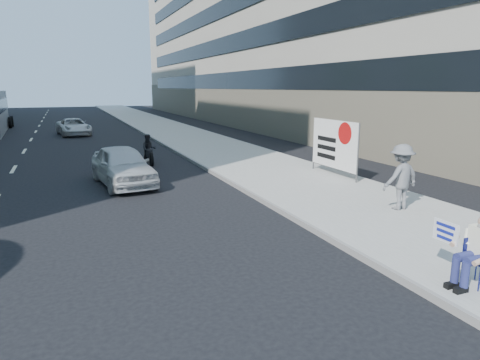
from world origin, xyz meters
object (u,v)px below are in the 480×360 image
protest_banner (334,144)px  jogger (401,177)px  white_sedan_near (123,165)px  seated_protester (475,247)px  white_sedan_far (74,127)px  motorcycle (149,151)px

protest_banner → jogger: bearing=-102.0°
protest_banner → white_sedan_near: size_ratio=0.71×
seated_protester → white_sedan_far: size_ratio=0.29×
white_sedan_near → white_sedan_far: size_ratio=0.95×
motorcycle → white_sedan_near: bearing=-108.5°
protest_banner → motorcycle: 8.84m
seated_protester → white_sedan_near: bearing=112.1°
protest_banner → motorcycle: size_ratio=1.49×
protest_banner → seated_protester: bearing=-110.0°
jogger → white_sedan_near: bearing=-50.8°
protest_banner → white_sedan_far: 23.08m
jogger → motorcycle: bearing=-70.5°
jogger → white_sedan_near: size_ratio=0.44×
white_sedan_far → white_sedan_near: bearing=-93.9°
white_sedan_near → white_sedan_far: bearing=86.8°
jogger → protest_banner: size_ratio=0.62×
jogger → protest_banner: 4.97m
white_sedan_near → motorcycle: (1.73, 4.12, -0.10)m
seated_protester → jogger: bearing=62.0°
jogger → motorcycle: jogger is taller
jogger → seated_protester: bearing=56.4°
white_sedan_far → seated_protester: bearing=-86.8°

